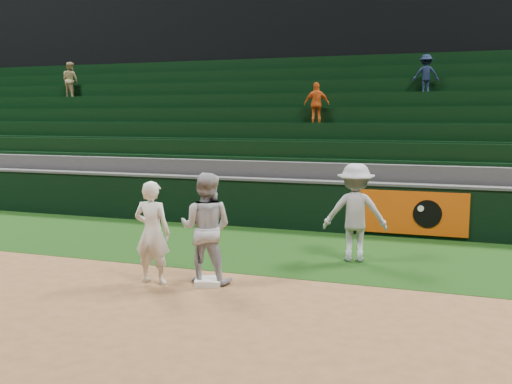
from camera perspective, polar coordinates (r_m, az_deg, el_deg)
ground at (r=9.65m, az=-5.62°, el=-9.33°), size 70.00×70.00×0.00m
foul_grass at (r=12.35m, az=0.22°, el=-5.53°), size 36.00×4.20×0.01m
upper_deck at (r=26.32m, az=10.76°, el=14.39°), size 40.00×12.00×12.00m
first_base at (r=9.72m, az=-4.78°, el=-8.91°), size 0.53×0.53×0.10m
first_baseman at (r=9.72m, az=-10.34°, el=-4.00°), size 0.65×0.44×1.74m
baserunner at (r=9.63m, az=-5.03°, el=-3.61°), size 0.97×0.79×1.88m
base_coach at (r=11.18m, az=9.89°, el=-2.03°), size 1.33×0.91×1.90m
field_wall at (r=14.28m, az=3.16°, el=-1.18°), size 36.00×0.45×1.25m
stadium_seating at (r=17.82m, az=6.45°, el=3.96°), size 36.00×5.95×4.85m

